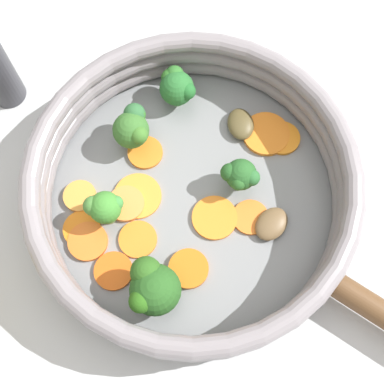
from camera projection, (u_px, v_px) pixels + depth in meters
The scene contains 25 objects.
ground_plane at pixel (192, 203), 0.53m from camera, with size 4.00×4.00×0.00m, color #B3B5B8.
skillet at pixel (192, 200), 0.52m from camera, with size 0.29×0.29×0.02m, color gray.
skillet_rim_wall at pixel (192, 187), 0.49m from camera, with size 0.30×0.30×0.06m.
skillet_rivet_left at pixel (295, 303), 0.48m from camera, with size 0.01×0.01×0.01m, color gray.
skillet_rivet_right at pixel (331, 243), 0.49m from camera, with size 0.01×0.01×0.01m, color gray.
carrot_slice_0 at pixel (251, 217), 0.51m from camera, with size 0.03×0.03×0.00m, color orange.
carrot_slice_1 at pixel (138, 196), 0.51m from camera, with size 0.05×0.05×0.00m, color orange.
carrot_slice_2 at pixel (149, 149), 0.53m from camera, with size 0.03×0.03×0.00m, color orange.
carrot_slice_3 at pixel (88, 241), 0.50m from camera, with size 0.04×0.04×0.00m, color orange.
carrot_slice_4 at pixel (282, 138), 0.53m from camera, with size 0.04×0.04×0.00m, color orange.
carrot_slice_5 at pixel (126, 204), 0.51m from camera, with size 0.04×0.04×0.01m, color #F98F41.
carrot_slice_6 at pixel (113, 271), 0.49m from camera, with size 0.04×0.04×0.00m, color orange.
carrot_slice_7 at pixel (138, 239), 0.50m from camera, with size 0.04×0.04×0.00m, color orange.
carrot_slice_8 at pixel (82, 229), 0.50m from camera, with size 0.04×0.04×0.00m, color orange.
carrot_slice_9 at pixel (189, 269), 0.49m from camera, with size 0.04×0.04×0.01m, color orange.
carrot_slice_10 at pixel (80, 196), 0.51m from camera, with size 0.03×0.03×0.01m, color #EB973C.
carrot_slice_11 at pixel (211, 221), 0.50m from camera, with size 0.04×0.04×0.00m, color orange.
carrot_slice_12 at pixel (266, 134), 0.53m from camera, with size 0.05×0.05×0.01m, color orange.
broccoli_floret_0 at pixel (104, 208), 0.48m from camera, with size 0.03×0.03×0.04m.
broccoli_floret_1 at pixel (135, 125), 0.51m from camera, with size 0.04×0.04×0.05m.
broccoli_floret_2 at pixel (240, 176), 0.49m from camera, with size 0.03×0.03×0.04m.
broccoli_floret_3 at pixel (153, 288), 0.46m from camera, with size 0.05×0.05×0.05m.
broccoli_floret_4 at pixel (177, 87), 0.53m from camera, with size 0.04×0.03×0.04m.
mushroom_piece_0 at pixel (241, 124), 0.53m from camera, with size 0.03×0.03×0.01m, color brown.
mushroom_piece_1 at pixel (271, 224), 0.50m from camera, with size 0.04×0.03×0.01m, color brown.
Camera 1 is at (-0.12, 0.12, 0.50)m, focal length 50.00 mm.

